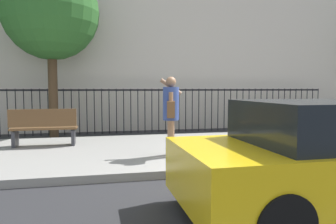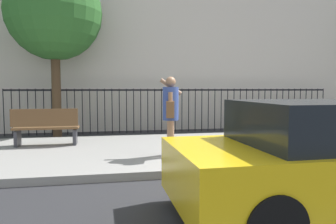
{
  "view_description": "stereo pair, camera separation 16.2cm",
  "coord_description": "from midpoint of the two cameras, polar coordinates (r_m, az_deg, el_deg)",
  "views": [
    {
      "loc": [
        -2.7,
        -5.3,
        1.61
      ],
      "look_at": [
        -1.24,
        1.5,
        1.08
      ],
      "focal_mm": 33.33,
      "sensor_mm": 36.0,
      "label": 1
    },
    {
      "loc": [
        -2.54,
        -5.33,
        1.61
      ],
      "look_at": [
        -1.24,
        1.5,
        1.08
      ],
      "focal_mm": 33.33,
      "sensor_mm": 36.0,
      "label": 2
    }
  ],
  "objects": [
    {
      "name": "sidewalk",
      "position": [
        8.1,
        8.32,
        -6.62
      ],
      "size": [
        28.0,
        4.4,
        0.15
      ],
      "primitive_type": "cube",
      "color": "gray",
      "rests_on": "ground"
    },
    {
      "name": "building_facade",
      "position": [
        14.38,
        -0.05,
        16.5
      ],
      "size": [
        28.0,
        4.0,
        9.28
      ],
      "primitive_type": "cube",
      "color": "beige",
      "rests_on": "ground"
    },
    {
      "name": "iron_fence",
      "position": [
        11.53,
        2.35,
        1.41
      ],
      "size": [
        12.03,
        0.04,
        1.6
      ],
      "color": "black",
      "rests_on": "ground"
    },
    {
      "name": "pedestrian_on_phone",
      "position": [
        6.65,
        1.18,
        0.33
      ],
      "size": [
        0.5,
        0.7,
        1.71
      ],
      "color": "#936B4C",
      "rests_on": "sidewalk"
    },
    {
      "name": "ground_plane",
      "position": [
        6.14,
        15.17,
        -11.01
      ],
      "size": [
        60.0,
        60.0,
        0.0
      ],
      "primitive_type": "plane",
      "color": "#28282B"
    },
    {
      "name": "street_bench",
      "position": [
        8.46,
        -20.93,
        -2.45
      ],
      "size": [
        1.6,
        0.45,
        0.95
      ],
      "color": "brown",
      "rests_on": "sidewalk"
    },
    {
      "name": "street_tree_far",
      "position": [
        11.07,
        -19.67,
        16.61
      ],
      "size": [
        3.02,
        3.02,
        5.54
      ],
      "color": "#4C3823",
      "rests_on": "ground"
    },
    {
      "name": "taxi_yellow",
      "position": [
        4.57,
        28.75,
        -7.63
      ],
      "size": [
        4.23,
        1.91,
        1.45
      ],
      "color": "yellow",
      "rests_on": "ground"
    }
  ]
}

